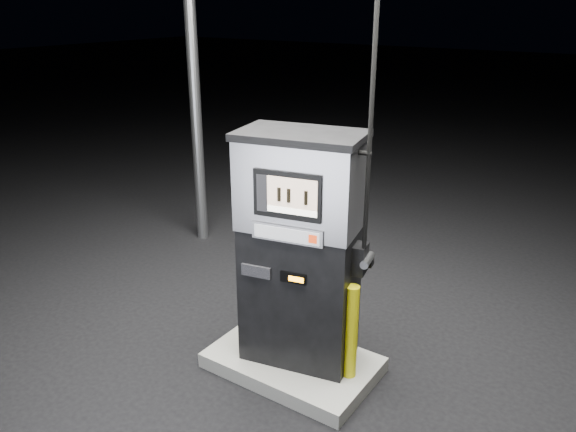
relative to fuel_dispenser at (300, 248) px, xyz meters
The scene contains 5 objects.
ground 1.30m from the fuel_dispenser, 116.53° to the right, with size 80.00×80.00×0.00m, color black.
pump_island 1.23m from the fuel_dispenser, 116.53° to the right, with size 1.60×1.00×0.15m, color slate.
fuel_dispenser is the anchor object (origin of this frame).
bollard_left 0.92m from the fuel_dispenser, behind, with size 0.12×0.12×0.88m, color #CDC40B.
bollard_right 0.89m from the fuel_dispenser, ahead, with size 0.12×0.12×0.93m, color #CDC40B.
Camera 1 is at (2.57, -3.89, 3.43)m, focal length 35.00 mm.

